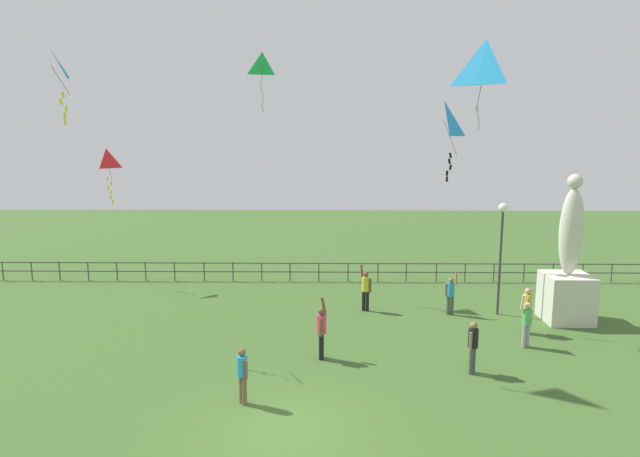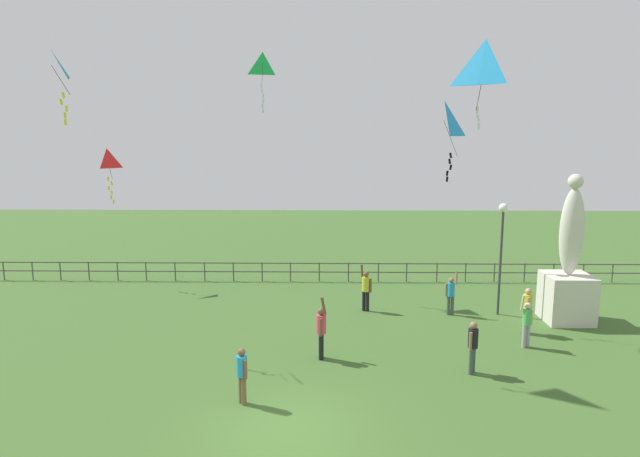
# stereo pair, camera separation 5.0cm
# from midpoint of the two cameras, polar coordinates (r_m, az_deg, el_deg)

# --- Properties ---
(ground_plane) EXTENTS (80.00, 80.00, 0.00)m
(ground_plane) POSITION_cam_midpoint_polar(r_m,az_deg,el_deg) (14.62, -3.60, -19.85)
(ground_plane) COLOR #3D6028
(statue_monument) EXTENTS (1.72, 1.72, 5.73)m
(statue_monument) POSITION_cam_midpoint_polar(r_m,az_deg,el_deg) (23.53, 24.16, -4.52)
(statue_monument) COLOR beige
(statue_monument) RESTS_ON ground_plane
(lamppost) EXTENTS (0.36, 0.36, 4.53)m
(lamppost) POSITION_cam_midpoint_polar(r_m,az_deg,el_deg) (23.08, 18.21, -0.59)
(lamppost) COLOR #38383D
(lamppost) RESTS_ON ground_plane
(person_0) EXTENTS (0.33, 0.39, 1.58)m
(person_0) POSITION_cam_midpoint_polar(r_m,az_deg,el_deg) (15.51, -7.91, -14.36)
(person_0) COLOR brown
(person_0) RESTS_ON ground_plane
(person_1) EXTENTS (0.32, 0.42, 1.64)m
(person_1) POSITION_cam_midpoint_polar(r_m,az_deg,el_deg) (17.75, 15.47, -11.34)
(person_1) COLOR #3F4C47
(person_1) RESTS_ON ground_plane
(person_2) EXTENTS (0.47, 0.39, 1.95)m
(person_2) POSITION_cam_midpoint_polar(r_m,az_deg,el_deg) (22.96, 4.79, -6.08)
(person_2) COLOR black
(person_2) RESTS_ON ground_plane
(person_3) EXTENTS (0.49, 0.29, 1.85)m
(person_3) POSITION_cam_midpoint_polar(r_m,az_deg,el_deg) (20.39, 20.51, -8.88)
(person_3) COLOR #99999E
(person_3) RESTS_ON ground_plane
(person_4) EXTENTS (0.47, 0.34, 1.80)m
(person_4) POSITION_cam_midpoint_polar(r_m,az_deg,el_deg) (23.04, 13.33, -6.45)
(person_4) COLOR #3F4C47
(person_4) RESTS_ON ground_plane
(person_5) EXTENTS (0.33, 0.52, 2.01)m
(person_5) POSITION_cam_midpoint_polar(r_m,az_deg,el_deg) (18.16, 0.21, -10.25)
(person_5) COLOR black
(person_5) RESTS_ON ground_plane
(person_6) EXTENTS (0.32, 0.50, 1.71)m
(person_6) POSITION_cam_midpoint_polar(r_m,az_deg,el_deg) (21.71, 20.54, -7.61)
(person_6) COLOR navy
(person_6) RESTS_ON ground_plane
(kite_0) EXTENTS (0.87, 0.94, 2.40)m
(kite_0) POSITION_cam_midpoint_polar(r_m,az_deg,el_deg) (20.87, -25.68, 14.56)
(kite_0) COLOR #198CD1
(kite_3) EXTENTS (0.96, 0.64, 2.61)m
(kite_3) POSITION_cam_midpoint_polar(r_m,az_deg,el_deg) (25.62, -5.83, 16.19)
(kite_3) COLOR #1EB759
(kite_4) EXTENTS (0.88, 0.88, 2.58)m
(kite_4) POSITION_cam_midpoint_polar(r_m,az_deg,el_deg) (28.27, -20.89, 6.40)
(kite_4) COLOR red
(kite_5) EXTENTS (1.24, 1.11, 2.44)m
(kite_5) POSITION_cam_midpoint_polar(r_m,az_deg,el_deg) (16.73, 16.64, 15.69)
(kite_5) COLOR #198CD1
(kite_6) EXTENTS (1.04, 1.08, 2.94)m
(kite_6) POSITION_cam_midpoint_polar(r_m,az_deg,el_deg) (21.58, 12.67, 10.55)
(kite_6) COLOR #198CD1
(waterfront_railing) EXTENTS (36.06, 0.06, 0.95)m
(waterfront_railing) POSITION_cam_midpoint_polar(r_m,az_deg,el_deg) (27.51, -1.86, -4.17)
(waterfront_railing) COLOR #4C4742
(waterfront_railing) RESTS_ON ground_plane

